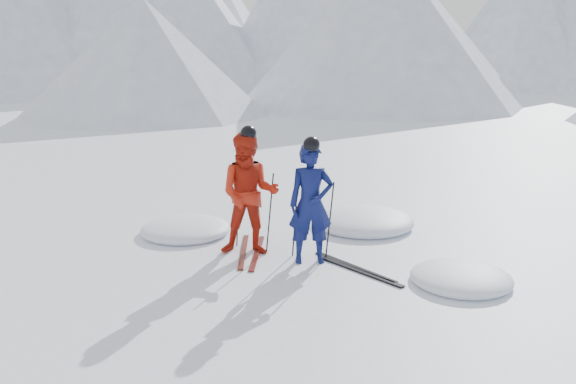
# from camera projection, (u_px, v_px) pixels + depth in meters

# --- Properties ---
(ground) EXTENTS (160.00, 160.00, 0.00)m
(ground) POSITION_uv_depth(u_px,v_px,m) (383.00, 279.00, 9.00)
(ground) COLOR white
(ground) RESTS_ON ground
(skier_blue) EXTENTS (0.82, 0.68, 1.91)m
(skier_blue) POSITION_uv_depth(u_px,v_px,m) (311.00, 204.00, 9.51)
(skier_blue) COLOR #0C144C
(skier_blue) RESTS_ON ground
(skier_red) EXTENTS (1.15, 1.00, 2.02)m
(skier_red) POSITION_uv_depth(u_px,v_px,m) (249.00, 194.00, 9.89)
(skier_red) COLOR red
(skier_red) RESTS_ON ground
(pole_blue_left) EXTENTS (0.13, 0.09, 1.27)m
(pole_blue_left) POSITION_uv_depth(u_px,v_px,m) (295.00, 219.00, 9.81)
(pole_blue_left) COLOR black
(pole_blue_left) RESTS_ON ground
(pole_blue_right) EXTENTS (0.13, 0.07, 1.27)m
(pole_blue_right) POSITION_uv_depth(u_px,v_px,m) (330.00, 220.00, 9.75)
(pole_blue_right) COLOR black
(pole_blue_right) RESTS_ON ground
(pole_red_left) EXTENTS (0.13, 0.10, 1.34)m
(pole_red_left) POSITION_uv_depth(u_px,v_px,m) (238.00, 209.00, 10.29)
(pole_red_left) COLOR black
(pole_red_left) RESTS_ON ground
(pole_red_right) EXTENTS (0.13, 0.09, 1.34)m
(pole_red_right) POSITION_uv_depth(u_px,v_px,m) (270.00, 213.00, 10.02)
(pole_red_right) COLOR black
(pole_red_right) RESTS_ON ground
(ski_worn_left) EXTENTS (0.60, 1.65, 0.03)m
(ski_worn_left) POSITION_uv_depth(u_px,v_px,m) (243.00, 251.00, 10.16)
(ski_worn_left) COLOR black
(ski_worn_left) RESTS_ON ground
(ski_worn_right) EXTENTS (0.49, 1.67, 0.03)m
(ski_worn_right) POSITION_uv_depth(u_px,v_px,m) (257.00, 253.00, 10.09)
(ski_worn_right) COLOR black
(ski_worn_right) RESTS_ON ground
(ski_loose_a) EXTENTS (1.46, 1.02, 0.03)m
(ski_loose_a) POSITION_uv_depth(u_px,v_px,m) (354.00, 267.00, 9.46)
(ski_loose_a) COLOR black
(ski_loose_a) RESTS_ON ground
(ski_loose_b) EXTENTS (1.49, 0.97, 0.03)m
(ski_loose_b) POSITION_uv_depth(u_px,v_px,m) (359.00, 271.00, 9.30)
(ski_loose_b) COLOR black
(ski_loose_b) RESTS_ON ground
(snow_lumps) EXTENTS (9.18, 5.34, 0.42)m
(snow_lumps) POSITION_uv_depth(u_px,v_px,m) (360.00, 248.00, 10.36)
(snow_lumps) COLOR white
(snow_lumps) RESTS_ON ground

